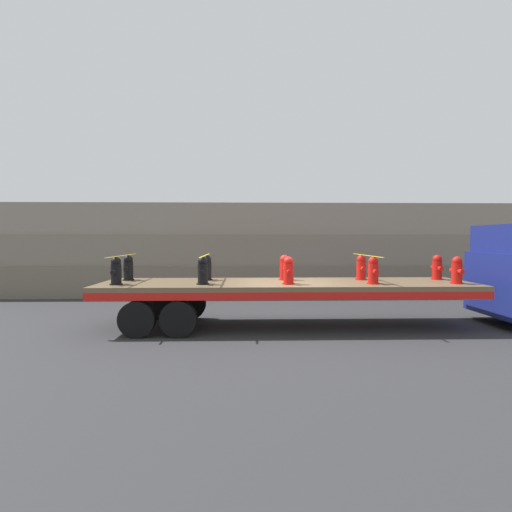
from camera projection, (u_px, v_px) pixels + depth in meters
The scene contains 16 objects.
ground_plane at pixel (286, 326), 11.39m from camera, with size 120.00×120.00×0.00m, color #2D2D30.
rock_cliff at pixel (270, 249), 18.38m from camera, with size 60.00×3.30×4.04m.
flatbed_trailer at pixel (260, 290), 11.32m from camera, with size 10.43×2.65×1.27m.
fire_hydrant_black_near_0 at pixel (116, 271), 10.63m from camera, with size 0.34×0.58×0.75m.
fire_hydrant_black_far_0 at pixel (128, 268), 11.75m from camera, with size 0.34×0.58×0.75m.
fire_hydrant_black_near_1 at pixel (203, 271), 10.69m from camera, with size 0.34×0.58×0.75m.
fire_hydrant_black_far_1 at pixel (207, 268), 11.81m from camera, with size 0.34×0.58×0.75m.
fire_hydrant_red_near_2 at pixel (289, 271), 10.76m from camera, with size 0.34×0.58×0.75m.
fire_hydrant_red_far_2 at pixel (284, 268), 11.88m from camera, with size 0.34×0.58×0.75m.
fire_hydrant_red_near_3 at pixel (373, 271), 10.82m from camera, with size 0.34×0.58×0.75m.
fire_hydrant_red_far_3 at pixel (361, 268), 11.94m from camera, with size 0.34×0.58×0.75m.
fire_hydrant_red_near_4 at pixel (457, 271), 10.89m from camera, with size 0.34×0.58×0.75m.
fire_hydrant_red_far_4 at pixel (437, 268), 12.01m from camera, with size 0.34×0.58×0.75m.
cargo_strap_rear at pixel (122, 256), 11.17m from camera, with size 0.05×2.75×0.01m.
cargo_strap_middle at pixel (205, 256), 11.24m from camera, with size 0.05×2.75×0.01m.
cargo_strap_front at pixel (367, 255), 11.36m from camera, with size 0.05×2.75×0.01m.
Camera 1 is at (-1.18, -11.26, 2.49)m, focal length 28.00 mm.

